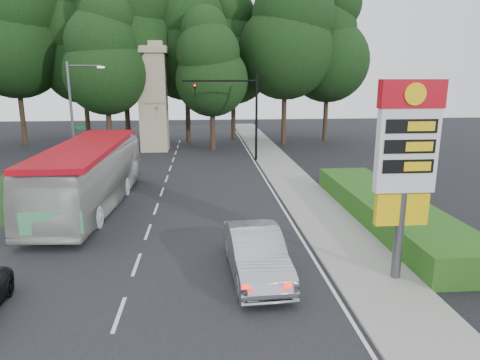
{
  "coord_description": "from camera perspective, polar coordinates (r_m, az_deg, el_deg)",
  "views": [
    {
      "loc": [
        2.62,
        -11.21,
        6.93
      ],
      "look_at": [
        4.29,
        8.22,
        2.2
      ],
      "focal_mm": 32.0,
      "sensor_mm": 36.0,
      "label": 1
    }
  ],
  "objects": [
    {
      "name": "sedan_silver",
      "position": [
        15.34,
        2.14,
        -9.72
      ],
      "size": [
        2.11,
        5.26,
        1.7
      ],
      "primitive_type": "imported",
      "rotation": [
        0.0,
        0.0,
        0.06
      ],
      "color": "#AAAEB2",
      "rests_on": "ground"
    },
    {
      "name": "tree_west_mid",
      "position": [
        50.04,
        -28.14,
        17.56
      ],
      "size": [
        9.8,
        9.8,
        19.25
      ],
      "color": "#2D2116",
      "rests_on": "ground"
    },
    {
      "name": "road_surface",
      "position": [
        24.36,
        -10.89,
        -3.13
      ],
      "size": [
        14.0,
        80.0,
        0.02
      ],
      "primitive_type": "cube",
      "color": "black",
      "rests_on": "ground"
    },
    {
      "name": "grass_verge_left",
      "position": [
        32.37,
        -26.76,
        -0.2
      ],
      "size": [
        5.0,
        50.0,
        0.02
      ],
      "primitive_type": "cube",
      "color": "#193814",
      "rests_on": "ground"
    },
    {
      "name": "hedge",
      "position": [
        22.08,
        19.09,
        -3.8
      ],
      "size": [
        3.0,
        14.0,
        1.2
      ],
      "primitive_type": "cube",
      "color": "#255115",
      "rests_on": "ground"
    },
    {
      "name": "tree_center_right",
      "position": [
        46.41,
        -7.26,
        18.58
      ],
      "size": [
        9.24,
        9.24,
        18.15
      ],
      "color": "#2D2116",
      "rests_on": "ground"
    },
    {
      "name": "tree_east_mid",
      "position": [
        45.21,
        6.15,
        19.17
      ],
      "size": [
        9.52,
        9.52,
        18.7
      ],
      "color": "#2D2116",
      "rests_on": "ground"
    },
    {
      "name": "tree_west_near",
      "position": [
        49.93,
        -20.39,
        16.36
      ],
      "size": [
        8.4,
        8.4,
        16.5
      ],
      "color": "#2D2116",
      "rests_on": "ground"
    },
    {
      "name": "traffic_signal_mast",
      "position": [
        35.41,
        0.07,
        9.98
      ],
      "size": [
        6.1,
        0.35,
        7.2
      ],
      "color": "black",
      "rests_on": "ground"
    },
    {
      "name": "sidewalk_right",
      "position": [
        24.9,
        8.96,
        -2.55
      ],
      "size": [
        3.0,
        80.0,
        0.12
      ],
      "primitive_type": "cube",
      "color": "gray",
      "rests_on": "ground"
    },
    {
      "name": "tree_monument_left",
      "position": [
        41.16,
        -17.64,
        15.45
      ],
      "size": [
        7.28,
        7.28,
        14.3
      ],
      "color": "#2D2116",
      "rests_on": "ground"
    },
    {
      "name": "ground",
      "position": [
        13.43,
        -16.22,
        -18.02
      ],
      "size": [
        120.0,
        120.0,
        0.0
      ],
      "primitive_type": "plane",
      "color": "black",
      "rests_on": "ground"
    },
    {
      "name": "gas_station_pylon",
      "position": [
        14.96,
        21.31,
        3.15
      ],
      "size": [
        2.1,
        0.45,
        6.85
      ],
      "color": "#59595E",
      "rests_on": "ground"
    },
    {
      "name": "transit_bus",
      "position": [
        24.15,
        -19.46,
        0.43
      ],
      "size": [
        3.59,
        12.6,
        3.47
      ],
      "primitive_type": "imported",
      "rotation": [
        0.0,
        0.0,
        -0.05
      ],
      "color": "beige",
      "rests_on": "ground"
    },
    {
      "name": "tree_monument_right",
      "position": [
        40.73,
        -3.79,
        15.12
      ],
      "size": [
        6.72,
        6.72,
        13.2
      ],
      "color": "#2D2116",
      "rests_on": "ground"
    },
    {
      "name": "tree_east_near",
      "position": [
        48.4,
        -0.93,
        16.89
      ],
      "size": [
        8.12,
        8.12,
        15.95
      ],
      "color": "#2D2116",
      "rests_on": "ground"
    },
    {
      "name": "streetlight_signs",
      "position": [
        34.67,
        -21.23,
        8.6
      ],
      "size": [
        2.75,
        0.98,
        8.0
      ],
      "color": "#59595E",
      "rests_on": "ground"
    },
    {
      "name": "tree_center_left",
      "position": [
        45.15,
        -15.51,
        19.64
      ],
      "size": [
        10.08,
        10.08,
        19.8
      ],
      "color": "#2D2116",
      "rests_on": "ground"
    },
    {
      "name": "monument",
      "position": [
        41.5,
        -11.5,
        10.84
      ],
      "size": [
        3.0,
        3.0,
        10.05
      ],
      "color": "tan",
      "rests_on": "ground"
    },
    {
      "name": "tree_far_east",
      "position": [
        48.23,
        11.77,
        17.43
      ],
      "size": [
        8.68,
        8.68,
        17.05
      ],
      "color": "#2D2116",
      "rests_on": "ground"
    }
  ]
}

